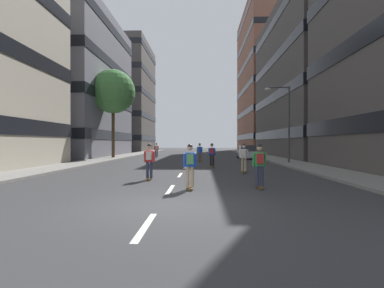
% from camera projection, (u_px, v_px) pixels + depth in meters
% --- Properties ---
extents(ground_plane, '(138.88, 138.88, 0.00)m').
position_uv_depth(ground_plane, '(191.00, 159.00, 31.44)').
color(ground_plane, '#333335').
extents(sidewalk_left, '(2.83, 63.65, 0.14)m').
position_uv_depth(sidewalk_left, '(117.00, 157.00, 34.64)').
color(sidewalk_left, gray).
rests_on(sidewalk_left, ground_plane).
extents(sidewalk_right, '(2.83, 63.65, 0.14)m').
position_uv_depth(sidewalk_right, '(267.00, 157.00, 34.03)').
color(sidewalk_right, gray).
rests_on(sidewalk_right, ground_plane).
extents(lane_markings, '(0.16, 52.20, 0.01)m').
position_uv_depth(lane_markings, '(191.00, 159.00, 31.30)').
color(lane_markings, silver).
rests_on(lane_markings, ground_plane).
extents(building_left_mid, '(14.61, 19.08, 18.35)m').
position_uv_depth(building_left_mid, '(60.00, 86.00, 38.22)').
color(building_left_mid, slate).
rests_on(building_left_mid, ground_plane).
extents(building_left_far, '(14.61, 16.74, 23.29)m').
position_uv_depth(building_left_far, '(117.00, 98.00, 63.77)').
color(building_left_far, '#4C4744').
rests_on(building_left_far, ground_plane).
extents(building_right_mid, '(14.61, 22.93, 19.02)m').
position_uv_depth(building_right_mid, '(330.00, 82.00, 37.01)').
color(building_right_mid, '#4C4744').
rests_on(building_right_mid, ground_plane).
extents(building_right_far, '(14.61, 24.03, 30.54)m').
position_uv_depth(building_right_far, '(277.00, 80.00, 62.55)').
color(building_right_far, brown).
rests_on(building_right_far, ground_plane).
extents(parked_car_near, '(1.82, 4.40, 1.52)m').
position_uv_depth(parked_car_near, '(247.00, 153.00, 32.72)').
color(parked_car_near, '#B2B7BF').
rests_on(parked_car_near, ground_plane).
extents(street_tree_near, '(4.99, 4.99, 10.04)m').
position_uv_depth(street_tree_near, '(113.00, 92.00, 33.07)').
color(street_tree_near, '#4C3823').
rests_on(street_tree_near, sidewalk_left).
extents(streetlamp_right, '(2.13, 0.30, 6.50)m').
position_uv_depth(streetlamp_right, '(285.00, 116.00, 24.63)').
color(streetlamp_right, '#3F3F44').
rests_on(streetlamp_right, sidewalk_right).
extents(skater_0, '(0.55, 0.92, 1.78)m').
position_uv_depth(skater_0, '(212.00, 153.00, 21.65)').
color(skater_0, brown).
rests_on(skater_0, ground_plane).
extents(skater_1, '(0.54, 0.91, 1.78)m').
position_uv_depth(skater_1, '(190.00, 164.00, 11.27)').
color(skater_1, brown).
rests_on(skater_1, ground_plane).
extents(skater_2, '(0.56, 0.92, 1.78)m').
position_uv_depth(skater_2, '(156.00, 149.00, 35.44)').
color(skater_2, brown).
rests_on(skater_2, ground_plane).
extents(skater_3, '(0.55, 0.91, 1.78)m').
position_uv_depth(skater_3, '(200.00, 151.00, 27.50)').
color(skater_3, brown).
rests_on(skater_3, ground_plane).
extents(skater_4, '(0.57, 0.92, 1.78)m').
position_uv_depth(skater_4, '(244.00, 156.00, 17.43)').
color(skater_4, brown).
rests_on(skater_4, ground_plane).
extents(skater_5, '(0.54, 0.91, 1.78)m').
position_uv_depth(skater_5, '(149.00, 159.00, 14.11)').
color(skater_5, brown).
rests_on(skater_5, ground_plane).
extents(skater_6, '(0.54, 0.91, 1.78)m').
position_uv_depth(skater_6, '(259.00, 163.00, 11.53)').
color(skater_6, brown).
rests_on(skater_6, ground_plane).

